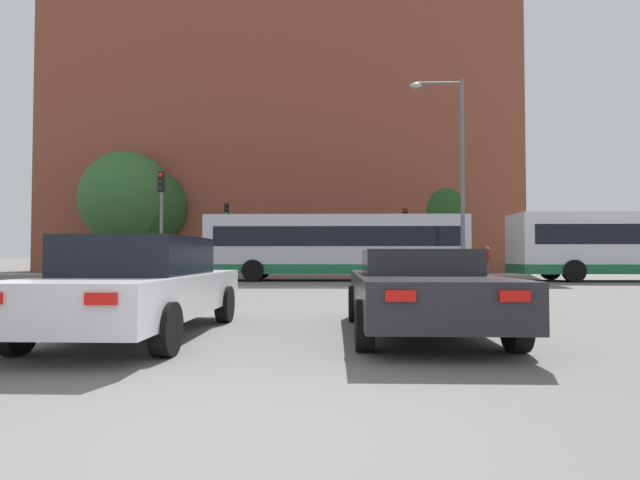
{
  "coord_description": "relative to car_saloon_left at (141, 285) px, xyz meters",
  "views": [
    {
      "loc": [
        0.77,
        -3.14,
        1.18
      ],
      "look_at": [
        0.29,
        20.01,
        1.9
      ],
      "focal_mm": 28.0,
      "sensor_mm": 36.0,
      "label": 1
    }
  ],
  "objects": [
    {
      "name": "ground_plane",
      "position": [
        2.02,
        -4.16,
        -0.74
      ],
      "size": [
        400.0,
        400.0,
        0.0
      ],
      "primitive_type": "plane",
      "color": "#605E5B"
    },
    {
      "name": "stop_line_strip",
      "position": [
        2.02,
        11.38,
        -0.74
      ],
      "size": [
        8.66,
        0.3,
        0.01
      ],
      "primitive_type": "cube",
      "color": "silver",
      "rests_on": "ground_plane"
    },
    {
      "name": "far_pavement",
      "position": [
        2.02,
        24.03,
        -0.74
      ],
      "size": [
        69.62,
        2.5,
        0.01
      ],
      "primitive_type": "cube",
      "color": "#A09B91",
      "rests_on": "ground_plane"
    },
    {
      "name": "brick_civic_building",
      "position": [
        -0.94,
        31.93,
        10.0
      ],
      "size": [
        34.9,
        10.49,
        23.25
      ],
      "color": "brown",
      "rests_on": "ground_plane"
    },
    {
      "name": "car_saloon_left",
      "position": [
        0.0,
        0.0,
        0.0
      ],
      "size": [
        2.09,
        4.91,
        1.45
      ],
      "rotation": [
        0.0,
        0.0,
        -0.02
      ],
      "color": "silver",
      "rests_on": "ground_plane"
    },
    {
      "name": "car_roadster_right",
      "position": [
        4.15,
        0.26,
        -0.09
      ],
      "size": [
        2.09,
        4.56,
        1.27
      ],
      "rotation": [
        0.0,
        0.0,
        -0.01
      ],
      "color": "#232328",
      "rests_on": "ground_plane"
    },
    {
      "name": "bus_crossing_lead",
      "position": [
        3.05,
        16.31,
        0.9
      ],
      "size": [
        12.11,
        2.68,
        3.06
      ],
      "rotation": [
        0.0,
        0.0,
        -1.57
      ],
      "color": "silver",
      "rests_on": "ground_plane"
    },
    {
      "name": "bus_crossing_trailing",
      "position": [
        17.04,
        16.09,
        0.94
      ],
      "size": [
        11.36,
        2.65,
        3.13
      ],
      "rotation": [
        0.0,
        0.0,
        -1.57
      ],
      "color": "silver",
      "rests_on": "ground_plane"
    },
    {
      "name": "traffic_light_far_right",
      "position": [
        7.38,
        23.28,
        2.0
      ],
      "size": [
        0.26,
        0.31,
        4.07
      ],
      "color": "slate",
      "rests_on": "ground_plane"
    },
    {
      "name": "traffic_light_far_left",
      "position": [
        -3.66,
        23.44,
        2.23
      ],
      "size": [
        0.26,
        0.31,
        4.44
      ],
      "color": "slate",
      "rests_on": "ground_plane"
    },
    {
      "name": "traffic_light_near_left",
      "position": [
        -3.9,
        12.22,
        2.26
      ],
      "size": [
        0.26,
        0.31,
        4.5
      ],
      "color": "slate",
      "rests_on": "ground_plane"
    },
    {
      "name": "street_lamp_junction",
      "position": [
        7.76,
        12.68,
        4.24
      ],
      "size": [
        2.18,
        0.36,
        8.29
      ],
      "color": "slate",
      "rests_on": "ground_plane"
    },
    {
      "name": "pedestrian_waiting",
      "position": [
        12.36,
        23.26,
        0.3
      ],
      "size": [
        0.36,
        0.45,
        1.76
      ],
      "rotation": [
        0.0,
        0.0,
        1.15
      ],
      "color": "brown",
      "rests_on": "ground_plane"
    },
    {
      "name": "tree_by_building",
      "position": [
        -9.53,
        26.43,
        3.72
      ],
      "size": [
        4.97,
        4.97,
        7.08
      ],
      "color": "#4C3823",
      "rests_on": "ground_plane"
    },
    {
      "name": "tree_kerbside",
      "position": [
        -10.85,
        25.67,
        4.24
      ],
      "size": [
        6.02,
        6.02,
        8.14
      ],
      "color": "#4C3823",
      "rests_on": "ground_plane"
    },
    {
      "name": "tree_distant",
      "position": [
        10.71,
        29.27,
        3.66
      ],
      "size": [
        5.46,
        5.46,
        7.28
      ],
      "color": "#4C3823",
      "rests_on": "ground_plane"
    }
  ]
}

